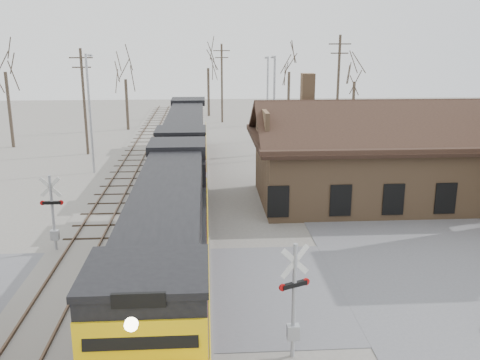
# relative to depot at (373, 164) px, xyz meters

# --- Properties ---
(ground) EXTENTS (140.00, 140.00, 0.00)m
(ground) POSITION_rel_depot_xyz_m (-11.99, -12.00, -2.41)
(ground) COLOR gray
(ground) RESTS_ON ground
(road) EXTENTS (60.00, 9.00, 0.03)m
(road) POSITION_rel_depot_xyz_m (-11.99, -12.00, -2.39)
(road) COLOR slate
(road) RESTS_ON ground
(track_main) EXTENTS (3.40, 90.00, 0.24)m
(track_main) POSITION_rel_depot_xyz_m (-11.99, 3.00, -2.34)
(track_main) COLOR gray
(track_main) RESTS_ON ground
(track_siding) EXTENTS (3.40, 90.00, 0.24)m
(track_siding) POSITION_rel_depot_xyz_m (-16.49, 3.00, -2.34)
(track_siding) COLOR gray
(track_siding) RESTS_ON ground
(depot) EXTENTS (15.20, 9.31, 7.90)m
(depot) POSITION_rel_depot_xyz_m (0.00, 0.00, 0.00)
(depot) COLOR #8A6747
(depot) RESTS_ON ground
(locomotive_lead) EXTENTS (3.08, 20.65, 4.59)m
(locomotive_lead) POSITION_rel_depot_xyz_m (-11.99, -12.67, 0.00)
(locomotive_lead) COLOR black
(locomotive_lead) RESTS_ON ground
(locomotive_trailing) EXTENTS (3.08, 20.65, 4.34)m
(locomotive_trailing) POSITION_rel_depot_xyz_m (-11.99, 8.26, 0.00)
(locomotive_trailing) COLOR black
(locomotive_trailing) RESTS_ON ground
(crossbuck_near) EXTENTS (1.06, 0.53, 3.94)m
(crossbuck_near) POSITION_rel_depot_xyz_m (-7.71, -16.78, -0.55)
(crossbuck_near) COLOR #A5A8AD
(crossbuck_near) RESTS_ON ground
(crossbuck_far) EXTENTS (1.09, 0.29, 3.84)m
(crossbuck_far) POSITION_rel_depot_xyz_m (-17.77, -7.31, -0.59)
(crossbuck_far) COLOR #A5A8AD
(crossbuck_far) RESTS_ON ground
(streetlight_a) EXTENTS (0.25, 2.04, 8.92)m
(streetlight_a) POSITION_rel_depot_xyz_m (-19.04, 8.58, 2.59)
(streetlight_a) COLOR #A5A8AD
(streetlight_a) RESTS_ON ground
(streetlight_b) EXTENTS (0.25, 2.04, 8.61)m
(streetlight_b) POSITION_rel_depot_xyz_m (-4.71, 12.33, 2.43)
(streetlight_b) COLOR #A5A8AD
(streetlight_b) RESTS_ON ground
(streetlight_c) EXTENTS (0.25, 2.04, 8.26)m
(streetlight_c) POSITION_rel_depot_xyz_m (-4.31, 20.60, 2.25)
(streetlight_c) COLOR #A5A8AD
(streetlight_c) RESTS_ON ground
(utility_pole_a) EXTENTS (2.00, 0.24, 9.18)m
(utility_pole_a) POSITION_rel_depot_xyz_m (-20.92, 15.28, 2.40)
(utility_pole_a) COLOR #382D23
(utility_pole_a) RESTS_ON ground
(utility_pole_b) EXTENTS (2.00, 0.24, 9.31)m
(utility_pole_b) POSITION_rel_depot_xyz_m (-8.39, 32.80, 2.47)
(utility_pole_b) COLOR #382D23
(utility_pole_b) RESTS_ON ground
(utility_pole_c) EXTENTS (2.00, 0.24, 10.28)m
(utility_pole_c) POSITION_rel_depot_xyz_m (1.60, 16.15, 2.96)
(utility_pole_c) COLOR #382D23
(utility_pole_c) RESTS_ON ground
(tree_a) EXTENTS (4.67, 4.67, 11.44)m
(tree_a) POSITION_rel_depot_xyz_m (-28.62, 18.91, 5.74)
(tree_a) COLOR #382D23
(tree_a) RESTS_ON ground
(tree_b) EXTENTS (3.73, 3.73, 9.13)m
(tree_b) POSITION_rel_depot_xyz_m (-19.13, 28.17, 4.09)
(tree_b) COLOR #382D23
(tree_b) RESTS_ON ground
(tree_c) EXTENTS (4.13, 4.13, 10.11)m
(tree_c) POSITION_rel_depot_xyz_m (-9.98, 38.39, 4.79)
(tree_c) COLOR #382D23
(tree_c) RESTS_ON ground
(tree_d) EXTENTS (4.08, 4.08, 10.00)m
(tree_d) POSITION_rel_depot_xyz_m (-0.54, 31.25, 4.71)
(tree_d) COLOR #382D23
(tree_d) RESTS_ON ground
(tree_e) EXTENTS (3.69, 3.69, 9.04)m
(tree_e) POSITION_rel_depot_xyz_m (5.30, 24.04, 4.02)
(tree_e) COLOR #382D23
(tree_e) RESTS_ON ground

